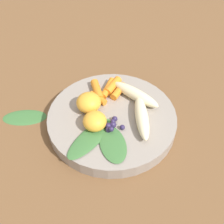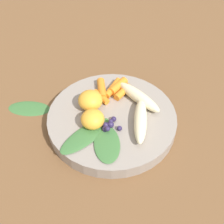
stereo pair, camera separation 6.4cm
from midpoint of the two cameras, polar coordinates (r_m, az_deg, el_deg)
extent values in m
plane|color=brown|center=(0.67, -2.74, -2.46)|extent=(2.40, 2.40, 0.00)
cylinder|color=gray|center=(0.66, -2.78, -1.62)|extent=(0.28, 0.28, 0.03)
ellipsoid|color=beige|center=(0.67, 1.85, 3.28)|extent=(0.12, 0.09, 0.03)
ellipsoid|color=beige|center=(0.62, 2.86, -1.20)|extent=(0.13, 0.06, 0.03)
ellipsoid|color=#F4A833|center=(0.61, -6.33, -1.93)|extent=(0.05, 0.05, 0.04)
ellipsoid|color=#F4A833|center=(0.65, -7.32, 1.67)|extent=(0.05, 0.05, 0.04)
cylinder|color=orange|center=(0.69, -1.41, 3.90)|extent=(0.05, 0.05, 0.02)
cylinder|color=orange|center=(0.70, -2.45, 4.94)|extent=(0.05, 0.05, 0.02)
cylinder|color=orange|center=(0.70, -3.44, 4.48)|extent=(0.06, 0.05, 0.02)
cylinder|color=orange|center=(0.69, -5.54, 4.08)|extent=(0.06, 0.02, 0.02)
cylinder|color=orange|center=(0.67, -5.45, 2.54)|extent=(0.05, 0.03, 0.01)
sphere|color=#2D234C|center=(0.63, -2.58, -1.54)|extent=(0.01, 0.01, 0.01)
sphere|color=#2D234C|center=(0.62, -3.12, -2.80)|extent=(0.01, 0.01, 0.01)
sphere|color=#2D234C|center=(0.62, -3.72, -2.85)|extent=(0.01, 0.01, 0.01)
sphere|color=#2D234C|center=(0.61, -3.70, -3.57)|extent=(0.01, 0.01, 0.01)
sphere|color=#2D234C|center=(0.62, -2.80, -1.98)|extent=(0.01, 0.01, 0.01)
sphere|color=#2D234C|center=(0.61, -0.97, -3.13)|extent=(0.01, 0.01, 0.01)
sphere|color=#2D234C|center=(0.60, -3.20, -3.48)|extent=(0.01, 0.01, 0.01)
sphere|color=#2D234C|center=(0.62, -2.79, -2.60)|extent=(0.01, 0.01, 0.01)
cylinder|color=white|center=(0.62, -5.72, -2.99)|extent=(0.04, 0.04, 0.00)
ellipsoid|color=#3D7038|center=(0.60, -7.29, -5.20)|extent=(0.11, 0.13, 0.01)
ellipsoid|color=#3D7038|center=(0.59, -2.95, -6.33)|extent=(0.10, 0.06, 0.01)
ellipsoid|color=#3D7038|center=(0.72, -18.96, -1.02)|extent=(0.08, 0.11, 0.01)
camera|label=1|loc=(0.03, -92.87, -3.01)|focal=47.52mm
camera|label=2|loc=(0.03, 87.13, 3.01)|focal=47.52mm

